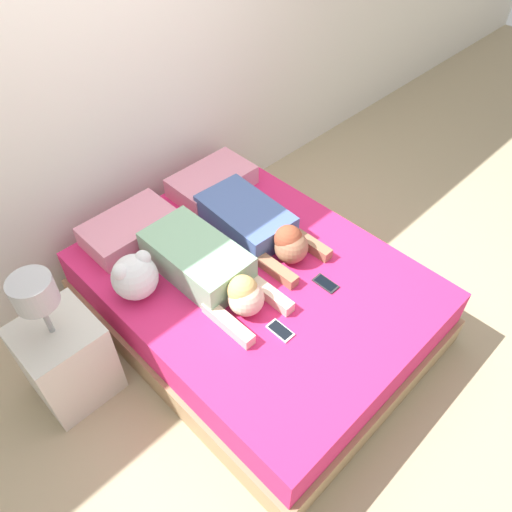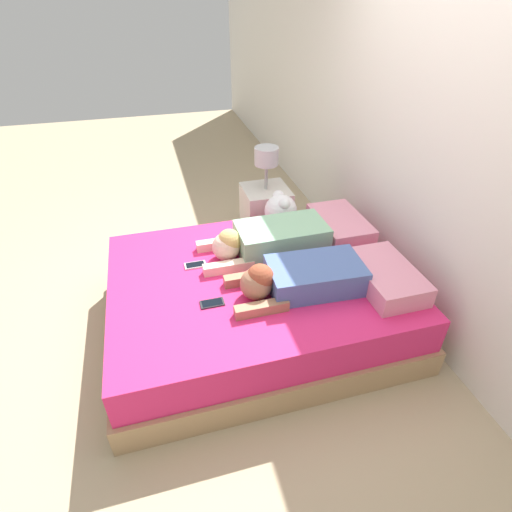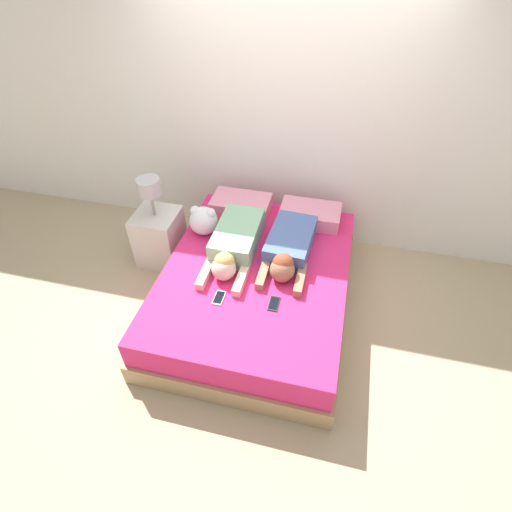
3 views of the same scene
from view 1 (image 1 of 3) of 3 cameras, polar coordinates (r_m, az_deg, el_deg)
name	(u,v)px [view 1 (image 1 of 3)]	position (r m, az deg, el deg)	size (l,w,h in m)	color
ground_plane	(256,319)	(3.40, 0.00, -7.26)	(12.00, 12.00, 0.00)	tan
wall_back	(118,78)	(3.32, -15.46, 19.01)	(12.00, 0.06, 2.60)	white
bed	(256,298)	(3.22, 0.00, -4.81)	(1.62, 2.08, 0.47)	tan
pillow_head_left	(130,229)	(3.31, -14.22, 3.05)	(0.58, 0.36, 0.14)	pink
pillow_head_right	(212,181)	(3.60, -5.04, 8.49)	(0.58, 0.36, 0.14)	pink
person_left	(208,268)	(2.93, -5.45, -1.36)	(0.38, 0.96, 0.24)	#8CBF99
person_right	(259,226)	(3.20, 0.29, 3.48)	(0.40, 0.90, 0.24)	#4C66A5
cell_phone_left	(280,331)	(2.77, 2.78, -8.51)	(0.08, 0.15, 0.01)	silver
cell_phone_right	(326,283)	(3.00, 7.95, -3.13)	(0.08, 0.15, 0.01)	#2D2D33
plush_toy	(135,276)	(2.91, -13.70, -2.26)	(0.27, 0.27, 0.28)	white
nightstand	(65,356)	(3.05, -20.99, -10.59)	(0.42, 0.42, 0.96)	beige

